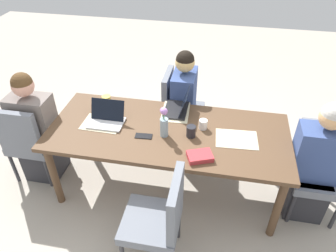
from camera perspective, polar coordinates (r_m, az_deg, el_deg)
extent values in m
plane|color=#B2A899|center=(3.36, 0.00, -10.76)|extent=(10.00, 10.00, 0.00)
cube|color=brown|center=(2.87, 0.00, -1.12)|extent=(2.17, 0.93, 0.04)
cylinder|color=brown|center=(3.42, 18.09, -3.96)|extent=(0.07, 0.07, 0.70)
cylinder|color=brown|center=(3.66, -14.50, -0.15)|extent=(0.07, 0.07, 0.70)
cylinder|color=brown|center=(2.88, 19.13, -13.86)|extent=(0.07, 0.07, 0.70)
cylinder|color=brown|center=(3.16, -19.81, -8.44)|extent=(0.07, 0.07, 0.70)
cube|color=slate|center=(3.16, 25.17, -8.51)|extent=(0.44, 0.44, 0.08)
cube|color=slate|center=(3.14, 25.84, -2.63)|extent=(0.42, 0.06, 0.45)
cylinder|color=#333338|center=(3.25, 27.98, -13.90)|extent=(0.04, 0.04, 0.37)
cylinder|color=#333338|center=(3.14, 21.27, -13.60)|extent=(0.04, 0.04, 0.37)
cylinder|color=#333338|center=(3.50, 26.70, -9.15)|extent=(0.04, 0.04, 0.37)
cylinder|color=#333338|center=(3.40, 20.56, -8.70)|extent=(0.04, 0.04, 0.37)
cube|color=#2D2D33|center=(3.27, 23.30, -10.73)|extent=(0.34, 0.36, 0.45)
cube|color=#384C84|center=(2.96, 25.50, -4.45)|extent=(0.40, 0.24, 0.50)
sphere|color=#DFA76E|center=(2.75, 27.50, 1.37)|extent=(0.20, 0.20, 0.20)
sphere|color=beige|center=(2.74, 27.68, 1.88)|extent=(0.19, 0.19, 0.19)
cube|color=slate|center=(3.52, -22.82, -2.60)|extent=(0.44, 0.44, 0.08)
cube|color=slate|center=(3.25, -25.51, -1.07)|extent=(0.42, 0.06, 0.45)
cylinder|color=#333338|center=(3.87, -23.09, -3.04)|extent=(0.04, 0.04, 0.37)
cylinder|color=#333338|center=(3.68, -18.07, -3.86)|extent=(0.04, 0.04, 0.37)
cylinder|color=#333338|center=(3.64, -25.97, -6.78)|extent=(0.04, 0.04, 0.37)
cylinder|color=#333338|center=(3.45, -20.75, -7.88)|extent=(0.04, 0.04, 0.37)
cube|color=#2D2D33|center=(3.60, -21.32, -5.00)|extent=(0.34, 0.36, 0.45)
cube|color=slate|center=(3.32, -23.11, 1.13)|extent=(0.40, 0.24, 0.50)
sphere|color=tan|center=(3.14, -24.72, 6.60)|extent=(0.20, 0.20, 0.20)
sphere|color=#51381E|center=(3.12, -24.86, 7.07)|extent=(0.19, 0.19, 0.19)
cube|color=slate|center=(3.66, 2.89, 2.40)|extent=(0.44, 0.44, 0.08)
cube|color=slate|center=(3.54, -0.04, 6.26)|extent=(0.06, 0.42, 0.45)
cylinder|color=#333338|center=(3.93, 5.93, 0.95)|extent=(0.04, 0.04, 0.37)
cylinder|color=#333338|center=(3.63, 5.31, -2.53)|extent=(0.04, 0.04, 0.37)
cylinder|color=#333338|center=(3.97, 0.48, 1.56)|extent=(0.04, 0.04, 0.37)
cylinder|color=#333338|center=(3.67, -0.59, -1.83)|extent=(0.04, 0.04, 0.37)
cube|color=#2D2D33|center=(3.72, 2.67, -0.46)|extent=(0.36, 0.34, 0.45)
cube|color=#384C84|center=(3.45, 2.89, 5.81)|extent=(0.24, 0.40, 0.50)
sphere|color=tan|center=(3.28, 3.09, 11.35)|extent=(0.20, 0.20, 0.20)
sphere|color=black|center=(3.26, 3.11, 11.82)|extent=(0.19, 0.19, 0.19)
cube|color=slate|center=(2.57, -3.10, -16.94)|extent=(0.44, 0.44, 0.08)
cube|color=slate|center=(2.34, 1.36, -13.84)|extent=(0.06, 0.42, 0.45)
cylinder|color=#333338|center=(2.90, -5.86, -15.94)|extent=(0.04, 0.04, 0.37)
cylinder|color=#333338|center=(2.84, 1.88, -17.15)|extent=(0.04, 0.04, 0.37)
cylinder|color=#8EA8B7|center=(2.75, -0.70, -0.24)|extent=(0.07, 0.07, 0.18)
sphere|color=#B27AC6|center=(2.64, -0.89, 2.83)|extent=(0.05, 0.05, 0.05)
cylinder|color=#477A3D|center=(2.67, -0.88, 2.03)|extent=(0.01, 0.01, 0.09)
sphere|color=#B27AC6|center=(2.64, -0.72, 2.67)|extent=(0.06, 0.06, 0.06)
cylinder|color=#477A3D|center=(2.66, -0.71, 1.88)|extent=(0.01, 0.01, 0.09)
sphere|color=#B27AC6|center=(2.66, -0.71, 2.47)|extent=(0.05, 0.05, 0.05)
cylinder|color=#477A3D|center=(2.68, -0.70, 1.87)|extent=(0.01, 0.01, 0.07)
cube|color=beige|center=(2.82, 12.26, -2.31)|extent=(0.38, 0.28, 0.00)
cube|color=beige|center=(3.00, -11.79, 0.48)|extent=(0.37, 0.27, 0.00)
cube|color=beige|center=(3.09, 1.38, 2.58)|extent=(0.28, 0.37, 0.00)
cube|color=black|center=(3.10, 1.42, 2.94)|extent=(0.22, 0.32, 0.02)
cube|color=black|center=(3.04, 2.91, 4.38)|extent=(0.07, 0.31, 0.19)
cube|color=silver|center=(2.98, -11.06, 0.55)|extent=(0.32, 0.22, 0.02)
cube|color=black|center=(2.98, -10.83, 2.90)|extent=(0.31, 0.09, 0.19)
cylinder|color=#232328|center=(2.77, 4.17, -0.97)|extent=(0.08, 0.08, 0.11)
cylinder|color=white|center=(2.87, 6.34, 0.30)|extent=(0.08, 0.08, 0.09)
cylinder|color=#DBC64C|center=(3.26, -11.03, 4.68)|extent=(0.09, 0.09, 0.08)
cube|color=#B73338|center=(2.57, 5.76, -5.44)|extent=(0.24, 0.20, 0.04)
cube|color=black|center=(2.79, -4.41, -1.82)|extent=(0.15, 0.08, 0.01)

